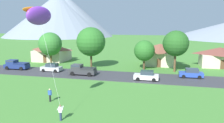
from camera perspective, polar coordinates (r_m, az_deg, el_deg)
The scene contains 17 objects.
road_strip at distance 41.08m, azimuth 1.99°, elevation -3.85°, with size 160.00×7.91×0.08m, color #38383D.
mountain_east_ridge at distance 190.15m, azimuth -13.82°, elevation 11.68°, with size 89.03×89.03×34.99m, color gray.
mountain_far_east_ridge at distance 191.99m, azimuth -12.15°, elevation 11.74°, with size 80.87×80.87×35.11m, color gray.
house_leftmost at distance 54.19m, azimuth 12.37°, elevation 1.99°, with size 7.88×8.21×5.07m.
house_left_center at distance 55.97m, azimuth 26.38°, elevation 1.14°, with size 9.03×6.74×4.50m.
house_right_center at distance 60.90m, azimuth -15.46°, elevation 2.41°, with size 8.70×7.99×4.54m.
tree_near_left at distance 45.98m, azimuth 16.35°, elevation 4.55°, with size 5.22×5.22×8.48m.
tree_left_of_center at distance 55.24m, azimuth -15.88°, elevation 4.43°, with size 5.65×5.65×7.81m.
tree_center at distance 47.24m, azimuth 8.47°, elevation 2.83°, with size 4.47×4.47×6.36m.
tree_right_of_center at distance 48.24m, azimuth -5.54°, elevation 5.17°, with size 6.38×6.38×9.11m.
parked_car_silver_west_end at distance 46.60m, azimuth -15.54°, elevation -1.55°, with size 4.21×2.09×1.68m.
parked_car_white_mid_west at distance 38.30m, azimuth 9.00°, elevation -3.68°, with size 4.23×2.14×1.68m.
parked_car_blue_east_end at distance 42.20m, azimuth 20.02°, elevation -2.92°, with size 4.27×2.21×1.68m.
pickup_truck_charcoal_west_side at distance 42.18m, azimuth -7.90°, elevation -2.16°, with size 5.22×2.37×1.99m.
pickup_truck_navy_east_side at distance 51.51m, azimuth -23.79°, elevation -0.76°, with size 5.28×2.49×1.99m.
kite_flyer_with_kite at distance 23.79m, azimuth -18.53°, elevation 11.03°, with size 4.02×3.45×11.52m.
watcher_person at distance 28.76m, azimuth -15.95°, elevation -8.40°, with size 0.56×0.24×1.68m.
Camera 1 is at (8.28, -10.33, 9.56)m, focal length 34.91 mm.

